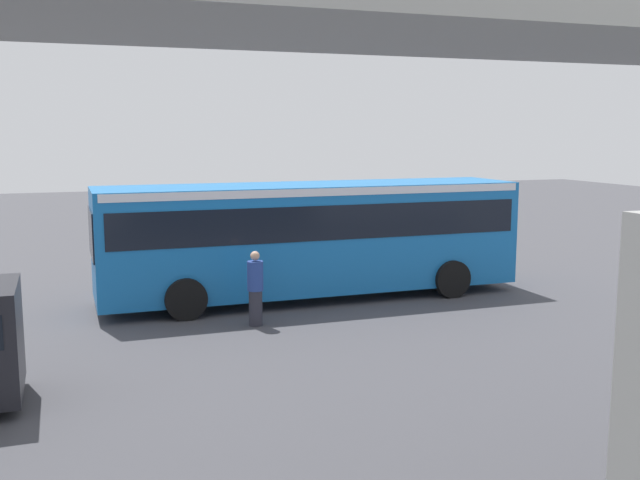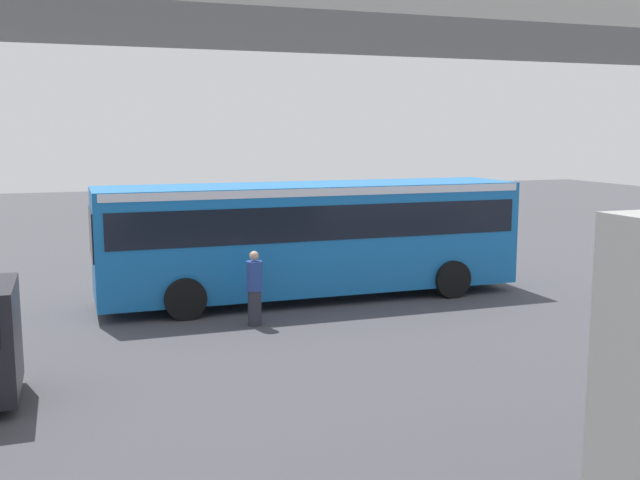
# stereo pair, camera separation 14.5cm
# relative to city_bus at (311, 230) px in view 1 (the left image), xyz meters

# --- Properties ---
(ground) EXTENTS (80.00, 80.00, 0.00)m
(ground) POSITION_rel_city_bus_xyz_m (0.27, -0.15, -1.88)
(ground) COLOR #424247
(city_bus) EXTENTS (11.54, 2.85, 3.15)m
(city_bus) POSITION_rel_city_bus_xyz_m (0.00, 0.00, 0.00)
(city_bus) COLOR #196BB7
(city_bus) RESTS_ON ground
(pedestrian) EXTENTS (0.38, 0.38, 1.79)m
(pedestrian) POSITION_rel_city_bus_xyz_m (2.20, 2.35, -1.00)
(pedestrian) COLOR #2D2D38
(pedestrian) RESTS_ON ground
(traffic_sign) EXTENTS (0.08, 0.60, 2.80)m
(traffic_sign) POSITION_rel_city_bus_xyz_m (-7.64, -3.98, 0.01)
(traffic_sign) COLOR slate
(traffic_sign) RESTS_ON ground
(lane_dash_leftmost) EXTENTS (2.00, 0.20, 0.01)m
(lane_dash_leftmost) POSITION_rel_city_bus_xyz_m (-3.73, -2.63, -1.88)
(lane_dash_leftmost) COLOR silver
(lane_dash_leftmost) RESTS_ON ground
(lane_dash_left) EXTENTS (2.00, 0.20, 0.01)m
(lane_dash_left) POSITION_rel_city_bus_xyz_m (0.27, -2.63, -1.88)
(lane_dash_left) COLOR silver
(lane_dash_left) RESTS_ON ground
(lane_dash_centre) EXTENTS (2.00, 0.20, 0.01)m
(lane_dash_centre) POSITION_rel_city_bus_xyz_m (4.27, -2.63, -1.88)
(lane_dash_centre) COLOR silver
(lane_dash_centre) RESTS_ON ground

